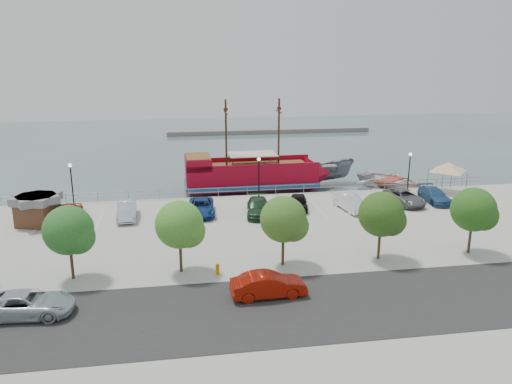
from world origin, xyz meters
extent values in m
plane|color=#465659|center=(0.00, 0.00, -1.00)|extent=(160.00, 160.00, 0.00)
cube|color=#B1AE9E|center=(0.00, -21.00, -0.60)|extent=(100.00, 58.00, 1.20)
cube|color=#282626|center=(0.00, -16.00, 0.01)|extent=(100.00, 8.00, 0.04)
cube|color=#A1A097|center=(0.00, -10.00, 0.01)|extent=(100.00, 4.00, 0.05)
cylinder|color=gray|center=(0.00, 7.80, 0.95)|extent=(50.00, 0.06, 0.06)
cylinder|color=gray|center=(0.00, 7.80, 0.55)|extent=(50.00, 0.06, 0.06)
cube|color=slate|center=(10.00, 55.00, -0.60)|extent=(40.00, 3.00, 0.80)
cube|color=maroon|center=(0.14, 13.13, 0.74)|extent=(14.75, 4.89, 2.38)
cube|color=#214D8D|center=(0.14, 13.13, -0.04)|extent=(15.03, 5.17, 0.55)
cone|color=maroon|center=(8.20, 13.30, 0.74)|extent=(3.03, 4.46, 4.40)
cube|color=maroon|center=(-5.81, 13.00, 2.57)|extent=(2.85, 4.64, 1.28)
cube|color=brown|center=(-5.81, 13.00, 3.26)|extent=(2.66, 4.27, 0.11)
cube|color=brown|center=(0.60, 13.14, 1.98)|extent=(11.99, 4.29, 0.14)
cube|color=maroon|center=(0.09, 15.33, 2.25)|extent=(14.66, 0.50, 0.64)
cube|color=maroon|center=(0.19, 10.93, 2.25)|extent=(14.66, 0.50, 0.64)
cylinder|color=#382111|center=(3.35, 13.20, 5.69)|extent=(0.22, 0.22, 7.51)
cylinder|color=#382111|center=(-2.61, 13.07, 5.69)|extent=(0.22, 0.22, 7.51)
cylinder|color=#382111|center=(3.35, 13.20, 7.98)|extent=(0.19, 2.75, 0.13)
cylinder|color=#382111|center=(-2.61, 13.07, 7.98)|extent=(0.19, 2.75, 0.13)
cube|color=beige|center=(0.32, 13.13, 3.31)|extent=(5.39, 3.59, 0.11)
cylinder|color=#382111|center=(8.84, 13.32, 1.84)|extent=(2.28, 0.20, 0.54)
imported|color=slate|center=(9.93, 14.98, 0.28)|extent=(6.97, 3.66, 2.56)
imported|color=silver|center=(16.17, 11.38, -0.18)|extent=(9.09, 9.71, 1.64)
cube|color=slate|center=(-14.27, 9.20, -0.80)|extent=(7.09, 2.41, 0.40)
cube|color=slate|center=(7.64, 9.20, -0.81)|extent=(6.78, 2.46, 0.38)
cube|color=slate|center=(17.13, 9.20, -0.79)|extent=(7.38, 2.70, 0.41)
cube|color=brown|center=(-20.04, 1.72, 1.03)|extent=(3.50, 3.50, 2.06)
cube|color=slate|center=(-20.04, 1.72, 2.29)|extent=(3.97, 3.97, 0.65)
cylinder|color=slate|center=(18.56, 7.13, 1.18)|extent=(0.08, 0.08, 2.35)
cylinder|color=slate|center=(21.33, 7.24, 1.18)|extent=(0.08, 0.08, 2.35)
cylinder|color=slate|center=(18.66, 4.36, 1.18)|extent=(0.08, 0.08, 2.35)
cylinder|color=slate|center=(21.44, 4.46, 1.18)|extent=(0.08, 0.08, 2.35)
pyramid|color=silver|center=(20.00, 5.80, 3.26)|extent=(4.65, 4.65, 0.96)
imported|color=#A8B3B8|center=(-16.62, -14.52, 0.72)|extent=(5.32, 2.72, 1.44)
imported|color=maroon|center=(-2.80, -14.35, 0.76)|extent=(4.66, 1.84, 1.51)
cylinder|color=#C77F00|center=(-5.60, -10.80, 0.32)|extent=(0.25, 0.25, 0.64)
sphere|color=#C77F00|center=(-5.60, -10.80, 0.66)|extent=(0.28, 0.28, 0.28)
cylinder|color=black|center=(-18.00, 6.50, 2.00)|extent=(0.12, 0.12, 4.00)
sphere|color=#FFF2CC|center=(-18.00, 6.50, 4.10)|extent=(0.36, 0.36, 0.36)
cylinder|color=black|center=(0.00, 6.50, 2.00)|extent=(0.12, 0.12, 4.00)
sphere|color=#FFF2CC|center=(0.00, 6.50, 4.10)|extent=(0.36, 0.36, 0.36)
cylinder|color=black|center=(16.00, 6.50, 2.00)|extent=(0.12, 0.12, 4.00)
sphere|color=#FFF2CC|center=(16.00, 6.50, 4.10)|extent=(0.36, 0.36, 0.36)
cylinder|color=#473321|center=(-15.00, -10.00, 1.10)|extent=(0.20, 0.20, 2.20)
sphere|color=#275A22|center=(-15.00, -10.00, 3.40)|extent=(3.20, 3.20, 3.20)
sphere|color=#275A22|center=(-14.40, -10.30, 3.00)|extent=(2.20, 2.20, 2.20)
cylinder|color=#473321|center=(-8.00, -10.00, 1.10)|extent=(0.20, 0.20, 2.20)
sphere|color=#3E7626|center=(-8.00, -10.00, 3.40)|extent=(3.20, 3.20, 3.20)
sphere|color=#3E7626|center=(-7.40, -10.30, 3.00)|extent=(2.20, 2.20, 2.20)
cylinder|color=#473321|center=(-1.00, -10.00, 1.10)|extent=(0.20, 0.20, 2.20)
sphere|color=#375D20|center=(-1.00, -10.00, 3.40)|extent=(3.20, 3.20, 3.20)
sphere|color=#375D20|center=(-0.40, -10.30, 3.00)|extent=(2.20, 2.20, 2.20)
cylinder|color=#473321|center=(6.00, -10.00, 1.10)|extent=(0.20, 0.20, 2.20)
sphere|color=#294A16|center=(6.00, -10.00, 3.40)|extent=(3.20, 3.20, 3.20)
sphere|color=#294A16|center=(6.60, -10.30, 3.00)|extent=(2.20, 2.20, 2.20)
cylinder|color=#473321|center=(13.00, -10.00, 1.10)|extent=(0.20, 0.20, 2.20)
sphere|color=#255418|center=(13.00, -10.00, 3.40)|extent=(3.20, 3.20, 3.20)
sphere|color=#255418|center=(13.60, -10.30, 3.00)|extent=(2.20, 2.20, 2.20)
imported|color=#A92B11|center=(-17.85, 1.46, 0.83)|extent=(2.85, 5.15, 1.66)
imported|color=silver|center=(-12.64, 2.21, 0.75)|extent=(1.81, 4.65, 1.51)
imported|color=navy|center=(-5.99, 2.36, 0.69)|extent=(2.47, 5.04, 1.38)
imported|color=#1D3F24|center=(-0.91, 1.42, 0.71)|extent=(2.69, 5.16, 1.43)
imported|color=black|center=(3.17, 2.49, 0.68)|extent=(2.36, 4.23, 1.36)
imported|color=white|center=(7.91, 1.49, 0.74)|extent=(2.31, 4.71, 1.49)
imported|color=slate|center=(13.79, 2.56, 0.70)|extent=(2.94, 5.30, 1.40)
imported|color=#285282|center=(17.00, 2.68, 0.68)|extent=(2.05, 4.77, 1.37)
camera|label=1|loc=(-7.81, -41.42, 14.30)|focal=35.00mm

